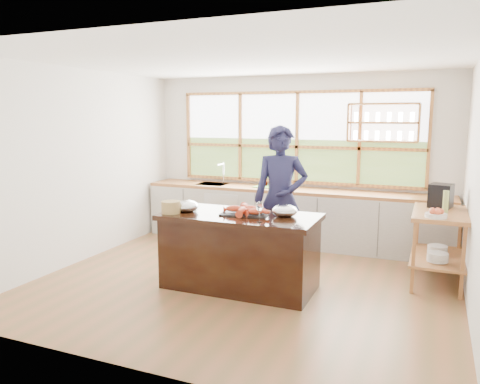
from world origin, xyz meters
The scene contains 18 objects.
ground_plane centered at (0.00, 0.00, 0.00)m, with size 5.00×5.00×0.00m, color #8F5B37.
room_shell centered at (0.02, 0.51, 1.75)m, with size 5.02×4.52×2.71m.
back_counter centered at (-0.02, 1.94, 0.45)m, with size 4.90×0.63×0.90m.
right_shelf_unit centered at (2.19, 0.89, 0.60)m, with size 0.62×1.10×0.90m.
island centered at (0.00, -0.20, 0.45)m, with size 1.85×0.90×0.90m.
cook centered at (0.26, 0.57, 0.97)m, with size 0.70×0.46×1.93m, color #191939.
potted_plant centered at (-0.47, 2.00, 1.05)m, with size 0.16×0.11×0.30m, color slate.
cutting_board centered at (-0.41, 1.94, 0.91)m, with size 0.40×0.30×0.01m, color #64B041.
espresso_machine centered at (2.19, 1.19, 1.05)m, with size 0.26×0.28×0.30m, color black.
wine_bottle centered at (2.24, 0.81, 1.04)m, with size 0.07×0.07×0.27m, color #94A857.
fruit_bowl centered at (2.14, 0.50, 0.94)m, with size 0.24×0.24×0.11m.
slate_board centered at (0.04, -0.14, 0.91)m, with size 0.55×0.40×0.02m, color black.
lobster_pile centered at (0.07, -0.17, 0.96)m, with size 0.52×0.48×0.08m.
mixing_bowl_left centered at (-0.67, -0.28, 0.96)m, with size 0.30×0.30×0.14m, color silver.
mixing_bowl_right centered at (0.52, -0.09, 0.96)m, with size 0.30×0.30×0.14m, color silver.
wine_glass centered at (0.35, -0.47, 1.06)m, with size 0.08×0.08×0.22m.
wicker_basket centered at (-0.79, -0.45, 0.97)m, with size 0.23×0.23×0.14m, color tan.
parchment_roll centered at (-0.76, -0.09, 0.94)m, with size 0.08×0.08×0.30m, color white.
Camera 1 is at (2.08, -5.19, 2.05)m, focal length 35.00 mm.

